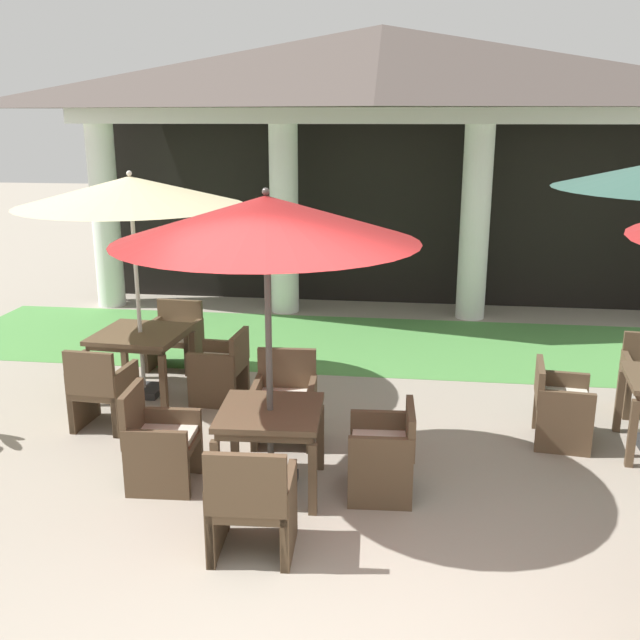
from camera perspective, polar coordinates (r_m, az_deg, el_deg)
ground_plane at (r=5.06m, az=-0.83°, el=-22.53°), size 60.00×60.00×0.00m
background_pavilion at (r=11.65m, az=4.83°, el=16.98°), size 10.31×2.48×4.46m
lawn_strip at (r=10.37m, az=3.92°, el=-1.87°), size 12.11×2.75×0.01m
patio_chair_near_foreground_west at (r=7.57m, az=18.36°, el=-6.34°), size 0.60×0.68×0.81m
patio_table_mid_right at (r=6.23m, az=-3.94°, el=-7.95°), size 0.91×0.91×0.74m
patio_umbrella_mid_right at (r=5.76m, az=-4.26°, el=7.76°), size 2.46×2.46×2.60m
patio_chair_mid_right_north at (r=7.21m, az=-2.79°, el=-6.46°), size 0.64×0.56×0.90m
patio_chair_mid_right_south at (r=5.46m, az=-5.42°, el=-14.26°), size 0.63×0.59×0.91m
patio_chair_mid_right_east at (r=6.28m, az=5.10°, el=-10.27°), size 0.57×0.64×0.80m
patio_chair_mid_right_west at (r=6.54m, az=-12.58°, el=-9.43°), size 0.60×0.57×0.90m
patio_table_far_back at (r=8.56m, az=-13.95°, el=-1.54°), size 1.03×1.03×0.76m
patio_umbrella_far_back at (r=8.23m, az=-14.72°, el=9.69°), size 2.48×2.48×2.58m
patio_chair_far_back_south at (r=7.83m, az=-16.82°, el=-5.35°), size 0.58×0.59×0.90m
patio_chair_far_back_east at (r=8.29m, az=-7.76°, el=-3.74°), size 0.59×0.61×0.82m
patio_chair_far_back_north at (r=9.48m, az=-11.39°, el=-1.38°), size 0.66×0.61×0.84m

